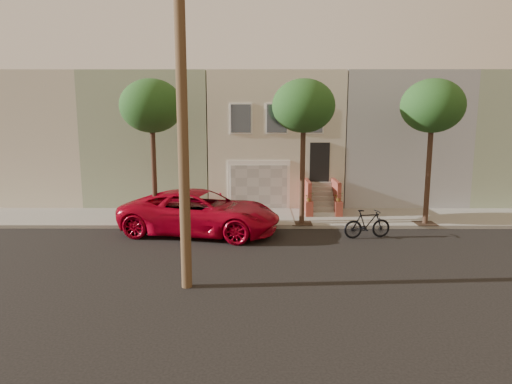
{
  "coord_description": "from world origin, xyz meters",
  "views": [
    {
      "loc": [
        -0.96,
        -15.32,
        4.84
      ],
      "look_at": [
        -1.03,
        3.0,
        1.72
      ],
      "focal_mm": 31.06,
      "sensor_mm": 36.0,
      "label": 1
    }
  ],
  "objects": [
    {
      "name": "ground",
      "position": [
        0.0,
        0.0,
        0.0
      ],
      "size": [
        90.0,
        90.0,
        0.0
      ],
      "primitive_type": "plane",
      "color": "black",
      "rests_on": "ground"
    },
    {
      "name": "sidewalk",
      "position": [
        0.0,
        5.35,
        0.07
      ],
      "size": [
        40.0,
        3.7,
        0.15
      ],
      "primitive_type": "cube",
      "color": "gray",
      "rests_on": "ground"
    },
    {
      "name": "tree_left",
      "position": [
        -5.5,
        3.9,
        5.26
      ],
      "size": [
        2.7,
        2.57,
        6.3
      ],
      "color": "#2D2116",
      "rests_on": "sidewalk"
    },
    {
      "name": "tree_mid",
      "position": [
        1.0,
        3.9,
        5.26
      ],
      "size": [
        2.7,
        2.57,
        6.3
      ],
      "color": "#2D2116",
      "rests_on": "sidewalk"
    },
    {
      "name": "house_row",
      "position": [
        0.0,
        11.19,
        3.64
      ],
      "size": [
        33.1,
        11.7,
        7.0
      ],
      "color": "beige",
      "rests_on": "sidewalk"
    },
    {
      "name": "pickup_truck",
      "position": [
        -3.34,
        2.71,
        0.91
      ],
      "size": [
        7.05,
        4.28,
        1.83
      ],
      "primitive_type": "imported",
      "rotation": [
        0.0,
        0.0,
        1.37
      ],
      "color": "#AD041C",
      "rests_on": "ground"
    },
    {
      "name": "motorcycle",
      "position": [
        3.46,
        2.04,
        0.58
      ],
      "size": [
        2.01,
        0.88,
        1.17
      ],
      "primitive_type": "imported",
      "rotation": [
        0.0,
        0.0,
        1.75
      ],
      "color": "black",
      "rests_on": "ground"
    },
    {
      "name": "tree_right",
      "position": [
        6.5,
        3.9,
        5.26
      ],
      "size": [
        2.7,
        2.57,
        6.3
      ],
      "color": "#2D2116",
      "rests_on": "sidewalk"
    }
  ]
}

